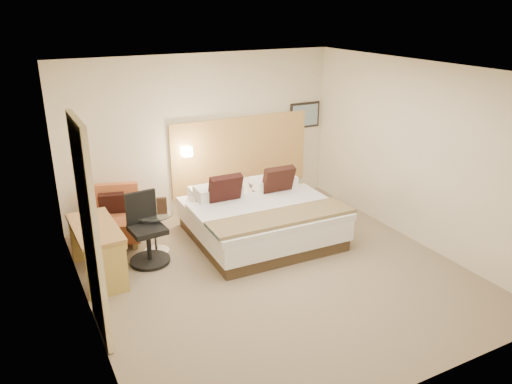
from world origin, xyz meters
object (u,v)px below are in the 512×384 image
desk (98,237)px  desk_chair (147,235)px  bed (260,218)px  lounge_chair (113,220)px  side_table (155,231)px

desk → desk_chair: 0.70m
bed → desk: (-2.44, -0.05, 0.25)m
bed → lounge_chair: bearing=155.0°
lounge_chair → side_table: (0.46, -0.67, 0.01)m
desk_chair → side_table: bearing=50.9°
bed → lounge_chair: (-2.04, 0.95, 0.00)m
lounge_chair → side_table: lounge_chair is taller
side_table → desk_chair: 0.30m
side_table → desk_chair: bearing=-129.1°
desk → desk_chair: (0.67, 0.11, -0.17)m
desk_chair → bed: bearing=-1.7°
bed → desk_chair: bearing=178.3°
desk → side_table: bearing=21.2°
bed → side_table: bed is taller
side_table → lounge_chair: bearing=124.0°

